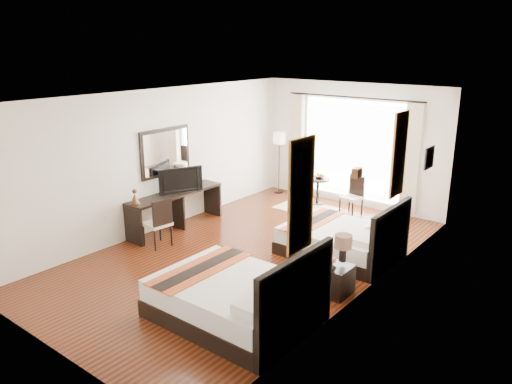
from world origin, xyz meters
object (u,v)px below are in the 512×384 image
Objects in this scene: vase at (332,264)px; floor_lamp at (279,142)px; bed_near at (237,298)px; window_chair at (352,203)px; television at (179,179)px; fruit_bowl at (319,177)px; console_desk at (176,210)px; nightstand at (337,281)px; table_lamp at (343,243)px; bed_far at (343,240)px; side_table at (318,191)px; desk_chair at (158,231)px.

floor_lamp is (-3.81, 3.97, 0.72)m from vase.
bed_near is 2.44× the size of window_chair.
television is 3.40m from fruit_bowl.
nightstand is at bearing -6.56° from console_desk.
window_chair is at bearing 115.46° from table_lamp.
nightstand is 1.99× the size of fruit_bowl.
window_chair is at bearing -14.56° from fruit_bowl.
bed_far reaches higher than nightstand.
television is at bearing -114.68° from fruit_bowl.
bed_far is 2.23m from window_chair.
side_table is at bearing 130.20° from bed_far.
fruit_bowl is (1.27, -0.17, -0.63)m from floor_lamp.
table_lamp is 5.32m from floor_lamp.
bed_far is at bearing -52.27° from television.
bed_far is 4.62× the size of table_lamp.
television is 0.59× the size of floor_lamp.
table_lamp is 4.34m from fruit_bowl.
bed_far is at bearing -50.45° from fruit_bowl.
desk_chair reaches higher than vase.
bed_far is at bearing -49.80° from side_table.
vase is at bearing 32.62° from window_chair.
desk_chair is at bearing -63.33° from console_desk.
desk_chair reaches higher than window_chair.
bed_far is 8.19× the size of fruit_bowl.
table_lamp is 4.00m from console_desk.
vase is (0.00, -0.17, 0.34)m from nightstand.
floor_lamp is at bearing 172.52° from fruit_bowl.
bed_far is 1.27× the size of floor_lamp.
fruit_bowl is (-2.53, 3.63, 0.43)m from nightstand.
bed_far reaches higher than fruit_bowl.
console_desk is (-3.96, 0.46, 0.15)m from nightstand.
side_table is (-2.54, 3.59, 0.09)m from nightstand.
nightstand is 3.99m from console_desk.
desk_chair is 1.07× the size of window_chair.
console_desk is 2.54× the size of window_chair.
bed_far reaches higher than table_lamp.
television is 3.80× the size of fruit_bowl.
bed_far is at bearing 33.06° from window_chair.
console_desk is 3.49m from fruit_bowl.
floor_lamp is at bearing 135.04° from nightstand.
fruit_bowl is 1.09m from window_chair.
window_chair is at bearing 114.00° from bed_far.
nightstand is 3.71m from window_chair.
bed_near is 2.27× the size of desk_chair.
bed_near reaches higher than fruit_bowl.
desk_chair is at bearing -18.69° from window_chair.
table_lamp is at bearing -4.88° from console_desk.
floor_lamp reaches higher than bed_near.
table_lamp is 3.65m from window_chair.
console_desk is 0.64m from television.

